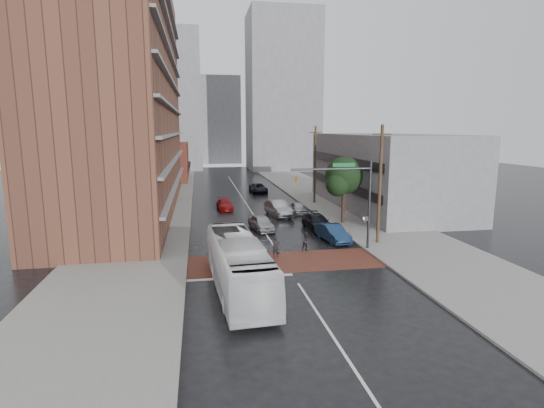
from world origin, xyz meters
TOP-DOWN VIEW (x-y plane):
  - ground at (0.00, 0.00)m, footprint 160.00×160.00m
  - crosswalk at (0.00, 0.50)m, footprint 14.00×5.00m
  - sidewalk_west at (-11.50, 25.00)m, footprint 9.00×90.00m
  - sidewalk_east at (11.50, 25.00)m, footprint 9.00×90.00m
  - apartment_block at (-14.00, 24.00)m, footprint 10.00×44.00m
  - storefront_west at (-12.00, 54.00)m, footprint 8.00×16.00m
  - building_east at (16.50, 20.00)m, footprint 11.00×26.00m
  - distant_tower_west at (-14.00, 78.00)m, footprint 18.00×16.00m
  - distant_tower_east at (14.00, 72.00)m, footprint 16.00×14.00m
  - distant_tower_center at (0.00, 95.00)m, footprint 12.00×10.00m
  - street_tree at (8.52, 12.03)m, footprint 4.20×4.10m
  - signal_mast at (5.85, 2.50)m, footprint 6.50×0.30m
  - utility_pole_near at (8.80, 4.00)m, footprint 1.60×0.26m
  - utility_pole_far at (8.80, 24.00)m, footprint 1.60×0.26m
  - transit_bus at (-3.81, -4.47)m, footprint 3.49×11.75m
  - pedestrian_a at (-0.39, 1.77)m, footprint 0.68×0.57m
  - pedestrian_b at (2.30, 3.00)m, footprint 0.80×0.65m
  - car_travel_a at (-0.20, 10.55)m, footprint 2.42×4.57m
  - car_travel_b at (2.70, 17.03)m, footprint 2.62×5.41m
  - car_travel_c at (-3.02, 21.87)m, footprint 2.03×4.36m
  - suv_travel at (2.92, 34.65)m, footprint 2.50×5.14m
  - car_parked_near at (5.35, 5.49)m, footprint 2.12×4.61m
  - car_parked_mid at (5.20, 10.00)m, footprint 2.40×5.13m
  - car_parked_far at (5.20, 18.09)m, footprint 1.52×3.71m

SIDE VIEW (x-z plane):
  - ground at x=0.00m, z-range 0.00..0.00m
  - crosswalk at x=0.00m, z-range 0.00..0.02m
  - sidewalk_west at x=-11.50m, z-range 0.00..0.15m
  - sidewalk_east at x=11.50m, z-range 0.00..0.15m
  - car_travel_c at x=-3.02m, z-range 0.00..1.23m
  - car_parked_far at x=5.20m, z-range 0.00..1.26m
  - suv_travel at x=2.92m, z-range 0.00..1.41m
  - car_parked_mid at x=5.20m, z-range 0.00..1.45m
  - car_parked_near at x=5.35m, z-range 0.00..1.47m
  - car_travel_a at x=-0.20m, z-range 0.00..1.48m
  - pedestrian_b at x=2.30m, z-range 0.00..1.54m
  - pedestrian_a at x=-0.39m, z-range 0.00..1.61m
  - car_travel_b at x=2.70m, z-range 0.00..1.71m
  - transit_bus at x=-3.81m, z-range 0.00..3.23m
  - storefront_west at x=-12.00m, z-range 0.00..7.00m
  - building_east at x=16.50m, z-range 0.00..9.00m
  - signal_mast at x=5.85m, z-range 1.13..8.33m
  - street_tree at x=8.52m, z-range 1.28..8.18m
  - utility_pole_near at x=8.80m, z-range 0.14..10.14m
  - utility_pole_far at x=8.80m, z-range 0.14..10.14m
  - distant_tower_center at x=0.00m, z-range 0.00..24.00m
  - apartment_block at x=-14.00m, z-range 0.00..28.00m
  - distant_tower_west at x=-14.00m, z-range 0.00..32.00m
  - distant_tower_east at x=14.00m, z-range 0.00..36.00m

